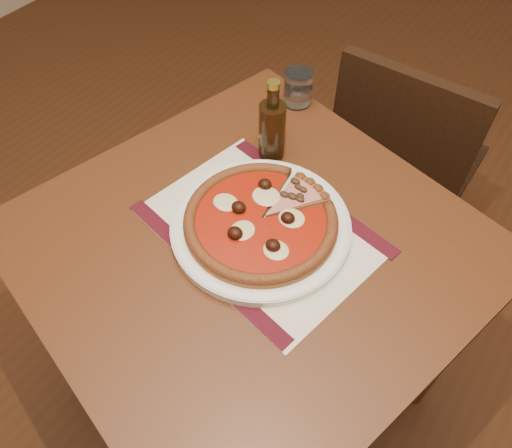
{
  "coord_description": "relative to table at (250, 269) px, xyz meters",
  "views": [
    {
      "loc": [
        0.3,
        -0.37,
        1.52
      ],
      "look_at": [
        -0.04,
        0.11,
        0.78
      ],
      "focal_mm": 35.0,
      "sensor_mm": 36.0,
      "label": 1
    }
  ],
  "objects": [
    {
      "name": "bottle",
      "position": [
        -0.1,
        0.22,
        0.18
      ],
      "size": [
        0.06,
        0.06,
        0.19
      ],
      "color": "#36220D",
      "rests_on": "table"
    },
    {
      "name": "pizza",
      "position": [
        0.0,
        0.03,
        0.13
      ],
      "size": [
        0.3,
        0.3,
        0.04
      ],
      "color": "#9B5325",
      "rests_on": "plate"
    },
    {
      "name": "ham_slice",
      "position": [
        0.04,
        0.11,
        0.13
      ],
      "size": [
        0.1,
        0.14,
        0.02
      ],
      "rotation": [
        0.0,
        0.0,
        1.32
      ],
      "color": "#9B5325",
      "rests_on": "plate"
    },
    {
      "name": "placemat",
      "position": [
        0.0,
        0.03,
        0.1
      ],
      "size": [
        0.48,
        0.38,
        0.0
      ],
      "primitive_type": "cube",
      "rotation": [
        0.0,
        0.0,
        -0.18
      ],
      "color": "silver",
      "rests_on": "table"
    },
    {
      "name": "plate",
      "position": [
        0.0,
        0.03,
        0.11
      ],
      "size": [
        0.35,
        0.35,
        0.02
      ],
      "primitive_type": "cylinder",
      "color": "white",
      "rests_on": "placemat"
    },
    {
      "name": "chair_far",
      "position": [
        0.07,
        0.68,
        -0.18
      ],
      "size": [
        0.39,
        0.39,
        0.82
      ],
      "rotation": [
        0.0,
        0.0,
        3.15
      ],
      "color": "black",
      "rests_on": "ground"
    },
    {
      "name": "water_glass",
      "position": [
        -0.15,
        0.41,
        0.14
      ],
      "size": [
        0.09,
        0.09,
        0.08
      ],
      "primitive_type": "cylinder",
      "rotation": [
        0.0,
        0.0,
        -0.31
      ],
      "color": "white",
      "rests_on": "table"
    },
    {
      "name": "table",
      "position": [
        0.0,
        0.0,
        0.0
      ],
      "size": [
        0.97,
        0.97,
        0.75
      ],
      "rotation": [
        0.0,
        0.0,
        -0.24
      ],
      "color": "#5D2A16",
      "rests_on": "ground"
    }
  ]
}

